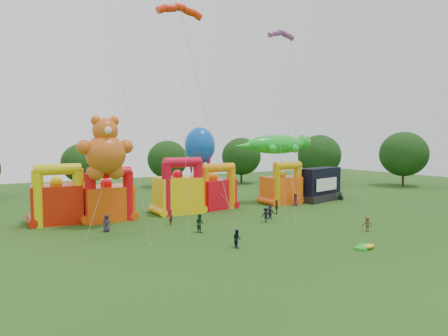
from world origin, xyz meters
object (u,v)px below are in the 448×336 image
bouncy_castle_2 (179,192)px  octopus_kite (206,162)px  spectator_0 (107,223)px  teddy_bear_kite (102,174)px  stage_trailer (320,185)px  spectator_4 (277,207)px  gecko_kite (278,148)px  bouncy_castle_0 (57,201)px

bouncy_castle_2 → octopus_kite: 6.93m
octopus_kite → spectator_0: 19.39m
teddy_bear_kite → spectator_0: 5.36m
bouncy_castle_2 → stage_trailer: (23.94, -1.32, -0.26)m
spectator_4 → gecko_kite: bearing=-173.6°
teddy_bear_kite → gecko_kite: bearing=10.9°
bouncy_castle_0 → gecko_kite: bearing=-0.4°
bouncy_castle_2 → spectator_4: (10.87, -7.05, -1.90)m
bouncy_castle_0 → teddy_bear_kite: teddy_bear_kite is taller
bouncy_castle_0 → spectator_4: size_ratio=3.82×
teddy_bear_kite → octopus_kite: size_ratio=1.07×
gecko_kite → octopus_kite: (-11.82, 1.63, -1.90)m
bouncy_castle_2 → spectator_0: size_ratio=4.04×
bouncy_castle_0 → octopus_kite: bearing=3.9°
bouncy_castle_2 → octopus_kite: octopus_kite is taller
gecko_kite → spectator_0: bearing=-165.8°
bouncy_castle_0 → teddy_bear_kite: 7.62m
teddy_bear_kite → stage_trailer: bearing=5.4°
bouncy_castle_2 → gecko_kite: gecko_kite is taller
bouncy_castle_2 → stage_trailer: bouncy_castle_2 is taller
stage_trailer → spectator_0: 35.38m
teddy_bear_kite → spectator_0: size_ratio=6.74×
gecko_kite → bouncy_castle_0: bearing=179.6°
bouncy_castle_2 → teddy_bear_kite: bearing=-157.3°
bouncy_castle_0 → spectator_4: bearing=-17.4°
bouncy_castle_0 → bouncy_castle_2: bearing=-4.0°
stage_trailer → gecko_kite: (-6.78, 2.12, 5.83)m
teddy_bear_kite → gecko_kite: 28.80m
bouncy_castle_0 → stage_trailer: bearing=-3.5°
teddy_bear_kite → spectator_0: teddy_bear_kite is taller
spectator_0 → spectator_4: (21.92, -0.73, -0.01)m
bouncy_castle_2 → teddy_bear_kite: 12.37m
teddy_bear_kite → spectator_0: (-0.02, -1.70, -5.08)m
bouncy_castle_0 → bouncy_castle_2: (14.87, -1.04, 0.16)m
bouncy_castle_0 → gecko_kite: gecko_kite is taller
stage_trailer → spectator_4: size_ratio=4.81×
teddy_bear_kite → spectator_4: size_ratio=6.78×
spectator_4 → bouncy_castle_2: bearing=-77.9°
teddy_bear_kite → spectator_4: teddy_bear_kite is taller
spectator_0 → teddy_bear_kite: bearing=84.8°
stage_trailer → octopus_kite: 19.37m
bouncy_castle_0 → bouncy_castle_2: 14.91m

